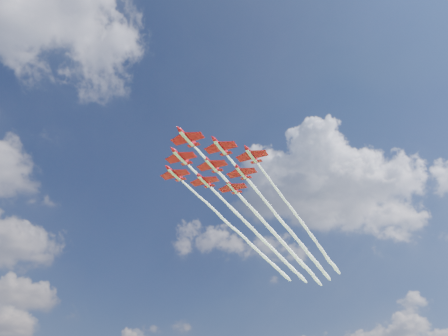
# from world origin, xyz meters

# --- Properties ---
(jet_lead) EXTENTS (113.41, 66.29, 3.05)m
(jet_lead) POSITION_xyz_m (41.32, 25.24, 83.23)
(jet_lead) COLOR red
(jet_row2_port) EXTENTS (113.41, 66.29, 3.05)m
(jet_row2_port) POSITION_xyz_m (52.75, 23.18, 83.23)
(jet_row2_port) COLOR red
(jet_row2_starb) EXTENTS (113.41, 66.29, 3.05)m
(jet_row2_starb) POSITION_xyz_m (45.45, 36.09, 83.23)
(jet_row2_starb) COLOR red
(jet_row3_port) EXTENTS (113.41, 66.29, 3.05)m
(jet_row3_port) POSITION_xyz_m (64.17, 21.12, 83.23)
(jet_row3_port) COLOR red
(jet_row3_centre) EXTENTS (113.41, 66.29, 3.05)m
(jet_row3_centre) POSITION_xyz_m (56.88, 34.03, 83.23)
(jet_row3_centre) COLOR red
(jet_row3_starb) EXTENTS (113.41, 66.29, 3.05)m
(jet_row3_starb) POSITION_xyz_m (49.58, 46.94, 83.23)
(jet_row3_starb) COLOR red
(jet_row4_port) EXTENTS (113.41, 66.29, 3.05)m
(jet_row4_port) POSITION_xyz_m (68.30, 31.96, 83.23)
(jet_row4_port) COLOR red
(jet_row4_starb) EXTENTS (113.41, 66.29, 3.05)m
(jet_row4_starb) POSITION_xyz_m (61.01, 44.88, 83.23)
(jet_row4_starb) COLOR red
(jet_tail) EXTENTS (113.41, 66.29, 3.05)m
(jet_tail) POSITION_xyz_m (72.43, 42.81, 83.23)
(jet_tail) COLOR red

